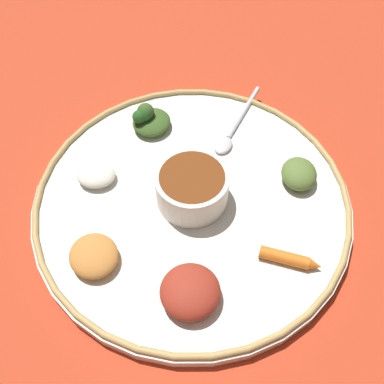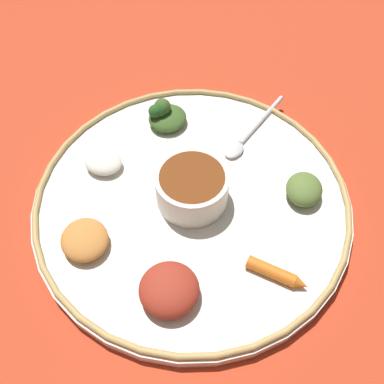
# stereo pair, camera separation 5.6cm
# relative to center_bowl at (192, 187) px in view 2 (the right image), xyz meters

# --- Properties ---
(ground_plane) EXTENTS (2.40, 2.40, 0.00)m
(ground_plane) POSITION_rel_center_bowl_xyz_m (0.00, 0.00, -0.04)
(ground_plane) COLOR #B7381E
(platter) EXTENTS (0.42, 0.42, 0.02)m
(platter) POSITION_rel_center_bowl_xyz_m (0.00, 0.00, -0.03)
(platter) COLOR white
(platter) RESTS_ON ground_plane
(platter_rim) EXTENTS (0.41, 0.41, 0.01)m
(platter_rim) POSITION_rel_center_bowl_xyz_m (0.00, 0.00, -0.02)
(platter_rim) COLOR tan
(platter_rim) RESTS_ON platter
(center_bowl) EXTENTS (0.09, 0.09, 0.05)m
(center_bowl) POSITION_rel_center_bowl_xyz_m (0.00, 0.00, 0.00)
(center_bowl) COLOR silver
(center_bowl) RESTS_ON platter
(spoon) EXTENTS (0.04, 0.15, 0.01)m
(spoon) POSITION_rel_center_bowl_xyz_m (0.02, 0.13, -0.02)
(spoon) COLOR silver
(spoon) RESTS_ON platter
(greens_pile) EXTENTS (0.07, 0.08, 0.04)m
(greens_pile) POSITION_rel_center_bowl_xyz_m (-0.10, 0.11, -0.01)
(greens_pile) COLOR #385623
(greens_pile) RESTS_ON platter
(carrot_near_spoon) EXTENTS (0.07, 0.02, 0.02)m
(carrot_near_spoon) POSITION_rel_center_bowl_xyz_m (0.14, -0.05, -0.02)
(carrot_near_spoon) COLOR orange
(carrot_near_spoon) RESTS_ON platter
(mound_rice_white) EXTENTS (0.06, 0.05, 0.02)m
(mound_rice_white) POSITION_rel_center_bowl_xyz_m (-0.13, -0.01, -0.02)
(mound_rice_white) COLOR silver
(mound_rice_white) RESTS_ON platter
(mound_beet) EXTENTS (0.10, 0.10, 0.03)m
(mound_beet) POSITION_rel_center_bowl_xyz_m (0.04, -0.13, -0.01)
(mound_beet) COLOR maroon
(mound_beet) RESTS_ON platter
(mound_squash) EXTENTS (0.08, 0.08, 0.02)m
(mound_squash) POSITION_rel_center_bowl_xyz_m (-0.09, -0.12, -0.01)
(mound_squash) COLOR #C67A38
(mound_squash) RESTS_ON platter
(mound_collards) EXTENTS (0.06, 0.06, 0.03)m
(mound_collards) POSITION_rel_center_bowl_xyz_m (0.13, 0.07, -0.01)
(mound_collards) COLOR #567033
(mound_collards) RESTS_ON platter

